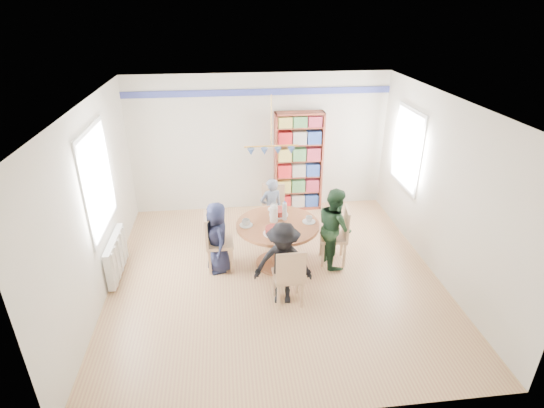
{
  "coord_description": "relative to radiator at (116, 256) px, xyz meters",
  "views": [
    {
      "loc": [
        -0.68,
        -5.45,
        3.89
      ],
      "look_at": [
        0.0,
        0.4,
        1.05
      ],
      "focal_mm": 28.0,
      "sensor_mm": 36.0,
      "label": 1
    }
  ],
  "objects": [
    {
      "name": "chair_far",
      "position": [
        2.54,
        1.04,
        0.16
      ],
      "size": [
        0.48,
        0.48,
        0.93
      ],
      "color": "#DAAF86",
      "rests_on": "ground"
    },
    {
      "name": "person_near",
      "position": [
        2.45,
        -0.92,
        0.27
      ],
      "size": [
        0.85,
        0.56,
        1.24
      ],
      "primitive_type": "imported",
      "rotation": [
        0.0,
        0.0,
        -0.13
      ],
      "color": "black",
      "rests_on": "ground"
    },
    {
      "name": "room_shell",
      "position": [
        2.16,
        0.57,
        1.3
      ],
      "size": [
        5.0,
        5.0,
        5.0
      ],
      "color": "white",
      "rests_on": "ground"
    },
    {
      "name": "ground",
      "position": [
        2.42,
        -0.3,
        -0.35
      ],
      "size": [
        5.0,
        5.0,
        0.0
      ],
      "primitive_type": "plane",
      "color": "tan"
    },
    {
      "name": "tableware",
      "position": [
        2.47,
        0.04,
        0.47
      ],
      "size": [
        1.19,
        1.19,
        0.31
      ],
      "color": "white",
      "rests_on": "dining_table"
    },
    {
      "name": "dining_table",
      "position": [
        2.5,
        0.01,
        0.21
      ],
      "size": [
        1.3,
        1.3,
        0.75
      ],
      "color": "brown",
      "rests_on": "ground"
    },
    {
      "name": "radiator",
      "position": [
        0.0,
        0.0,
        0.0
      ],
      "size": [
        0.12,
        1.0,
        0.6
      ],
      "color": "silver",
      "rests_on": "ground"
    },
    {
      "name": "chair_right",
      "position": [
        3.48,
        -0.0,
        0.18
      ],
      "size": [
        0.48,
        0.48,
        0.96
      ],
      "color": "#DAAF86",
      "rests_on": "ground"
    },
    {
      "name": "chair_near",
      "position": [
        2.53,
        -1.01,
        0.15
      ],
      "size": [
        0.42,
        0.42,
        0.91
      ],
      "color": "#DAAF86",
      "rests_on": "ground"
    },
    {
      "name": "person_left",
      "position": [
        1.55,
        -0.02,
        0.23
      ],
      "size": [
        0.52,
        0.65,
        1.16
      ],
      "primitive_type": "imported",
      "rotation": [
        0.0,
        0.0,
        -1.28
      ],
      "color": "#181C36",
      "rests_on": "ground"
    },
    {
      "name": "bookshelf",
      "position": [
        3.17,
        2.04,
        0.63
      ],
      "size": [
        0.95,
        0.28,
        1.99
      ],
      "color": "maroon",
      "rests_on": "ground"
    },
    {
      "name": "person_far",
      "position": [
        2.5,
        0.93,
        0.21
      ],
      "size": [
        0.47,
        0.37,
        1.13
      ],
      "primitive_type": "imported",
      "rotation": [
        0.0,
        0.0,
        3.4
      ],
      "color": "gray",
      "rests_on": "ground"
    },
    {
      "name": "chair_left",
      "position": [
        1.5,
        0.03,
        0.17
      ],
      "size": [
        0.44,
        0.44,
        0.95
      ],
      "color": "#DAAF86",
      "rests_on": "ground"
    },
    {
      "name": "person_right",
      "position": [
        3.4,
        -0.03,
        0.3
      ],
      "size": [
        0.57,
        0.7,
        1.31
      ],
      "primitive_type": "imported",
      "rotation": [
        0.0,
        0.0,
        1.7
      ],
      "color": "#1B3721",
      "rests_on": "ground"
    }
  ]
}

